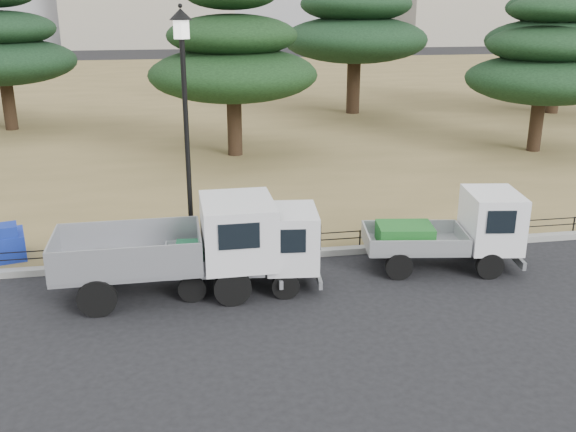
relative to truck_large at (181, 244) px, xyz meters
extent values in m
plane|color=black|center=(2.51, -1.07, -1.13)|extent=(220.00, 220.00, 0.00)
cube|color=olive|center=(2.51, 29.53, -1.05)|extent=(120.00, 56.00, 0.15)
cube|color=gray|center=(2.51, 1.53, -1.05)|extent=(120.00, 0.25, 0.16)
cylinder|color=black|center=(1.02, -0.85, -0.73)|extent=(0.79, 0.16, 0.79)
cylinder|color=black|center=(1.01, 0.87, -0.73)|extent=(0.79, 0.16, 0.79)
cylinder|color=black|center=(-1.72, -0.87, -0.73)|extent=(0.79, 0.16, 0.79)
cylinder|color=black|center=(-1.73, 0.85, -0.73)|extent=(0.79, 0.16, 0.79)
cube|color=#2D2D30|center=(-0.32, 0.00, -0.53)|extent=(4.43, 0.97, 0.14)
cube|color=gray|center=(-1.11, -0.01, -0.07)|extent=(3.09, 1.76, 0.77)
cube|color=silver|center=(1.24, 0.01, 0.22)|extent=(1.55, 1.90, 1.36)
cylinder|color=black|center=(2.17, -0.73, -0.83)|extent=(0.61, 0.22, 0.59)
cylinder|color=black|center=(2.30, 0.57, -0.83)|extent=(0.61, 0.22, 0.59)
cylinder|color=black|center=(0.19, -0.52, -0.83)|extent=(0.61, 0.22, 0.59)
cylinder|color=black|center=(0.33, 0.78, -0.83)|extent=(0.61, 0.22, 0.59)
cube|color=#2D2D30|center=(1.28, 0.02, -0.69)|extent=(3.26, 1.06, 0.14)
cube|color=silver|center=(0.70, 0.08, -0.43)|extent=(2.34, 1.57, 0.40)
cube|color=silver|center=(2.40, -0.09, 0.02)|extent=(1.26, 1.58, 1.28)
cube|color=#1D6841|center=(0.48, 0.11, -0.33)|extent=(1.30, 1.00, 0.44)
cylinder|color=black|center=(6.96, -0.52, -0.82)|extent=(0.65, 0.26, 0.63)
cylinder|color=black|center=(7.18, 0.85, -0.82)|extent=(0.65, 0.26, 0.63)
cylinder|color=black|center=(4.90, -0.20, -0.82)|extent=(0.65, 0.26, 0.63)
cylinder|color=black|center=(5.11, 1.17, -0.82)|extent=(0.65, 0.26, 0.63)
cube|color=#2D2D30|center=(6.07, 0.32, -0.67)|extent=(3.46, 1.29, 0.15)
cube|color=#9B9EA2|center=(5.47, 0.41, -0.39)|extent=(2.52, 1.77, 0.42)
cube|color=white|center=(7.25, 0.13, 0.07)|extent=(1.40, 1.71, 1.33)
cube|color=#1E6924|center=(5.24, 0.45, -0.28)|extent=(1.41, 1.12, 0.46)
cylinder|color=black|center=(0.28, 1.83, -0.90)|extent=(0.44, 0.44, 0.16)
cylinder|color=black|center=(0.28, 1.83, 1.67)|extent=(0.12, 0.12, 4.97)
cylinder|color=white|center=(0.28, 1.83, 4.35)|extent=(0.40, 0.40, 0.40)
cone|color=black|center=(0.28, 1.83, 4.68)|extent=(0.52, 0.52, 0.25)
cylinder|color=black|center=(2.51, 1.68, -0.78)|extent=(38.00, 0.03, 0.03)
cylinder|color=black|center=(2.51, 1.68, -0.60)|extent=(38.00, 0.03, 0.03)
cylinder|color=black|center=(2.51, 1.68, -0.78)|extent=(0.04, 0.04, 0.40)
cube|color=#152CA3|center=(-4.14, 2.19, -0.22)|extent=(0.74, 0.67, 0.27)
cylinder|color=black|center=(-7.74, 19.53, 0.33)|extent=(0.59, 0.59, 2.62)
ellipsoid|color=black|center=(-7.74, 19.53, 2.23)|extent=(6.73, 6.73, 2.15)
cylinder|color=black|center=(2.37, 12.32, 0.32)|extent=(0.59, 0.59, 2.61)
ellipsoid|color=black|center=(2.37, 12.32, 2.22)|extent=(6.58, 6.58, 2.10)
ellipsoid|color=black|center=(2.37, 12.32, 3.68)|extent=(5.02, 5.02, 1.61)
cylinder|color=black|center=(9.77, 21.24, 0.63)|extent=(0.72, 0.72, 3.21)
ellipsoid|color=black|center=(9.77, 21.24, 2.95)|extent=(7.72, 7.72, 2.47)
ellipsoid|color=black|center=(9.77, 21.24, 4.76)|extent=(5.90, 5.90, 1.89)
cylinder|color=black|center=(14.64, 10.87, 0.21)|extent=(0.54, 0.54, 2.38)
ellipsoid|color=black|center=(14.64, 10.87, 1.94)|extent=(6.05, 6.05, 1.94)
ellipsoid|color=black|center=(14.64, 10.87, 3.28)|extent=(4.62, 4.62, 1.48)
ellipsoid|color=black|center=(14.64, 10.87, 4.62)|extent=(3.19, 3.19, 1.02)
cylinder|color=black|center=(20.65, 19.38, 0.57)|extent=(0.70, 0.70, 3.11)
ellipsoid|color=black|center=(20.65, 19.38, 2.82)|extent=(7.93, 7.93, 2.54)
ellipsoid|color=black|center=(20.65, 19.38, 4.57)|extent=(6.06, 6.06, 1.94)
camera|label=1|loc=(0.02, -13.06, 4.98)|focal=40.00mm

